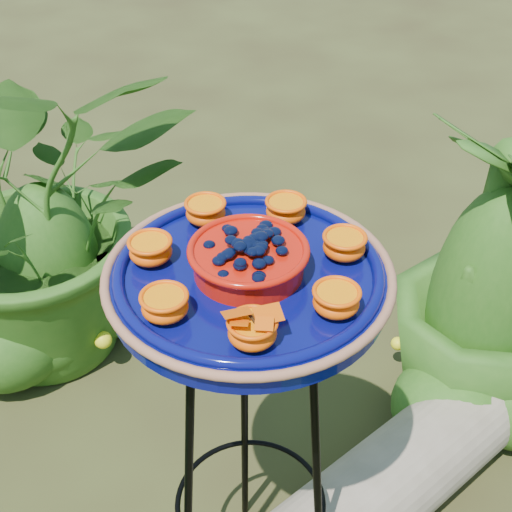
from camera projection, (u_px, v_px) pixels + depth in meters
name	position (u px, v px, depth m)	size (l,w,h in m)	color
tripod_stand	(250.00, 431.00, 1.30)	(0.35, 0.35, 0.84)	black
feeder_dish	(249.00, 273.00, 1.08)	(0.48, 0.48, 0.10)	#070A51
driftwood_log	(392.00, 480.00, 1.68)	(0.22, 0.22, 0.67)	gray
shrub_back_left	(39.00, 208.00, 1.95)	(0.86, 0.75, 0.96)	#285416
shrub_back_right	(490.00, 279.00, 1.78)	(0.48, 0.48, 0.85)	#285416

